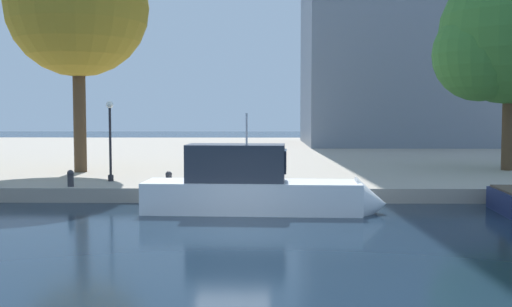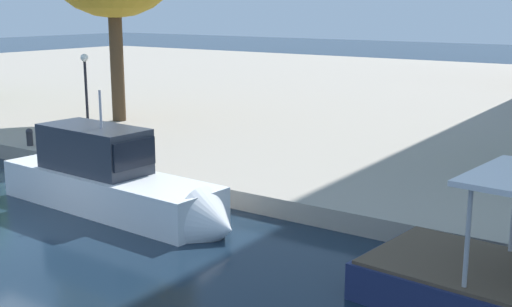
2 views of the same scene
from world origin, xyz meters
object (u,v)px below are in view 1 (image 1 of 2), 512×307
Objects in this scene: motor_yacht_1 at (262,193)px; mooring_bollard_1 at (169,178)px; tree_0 at (504,40)px; lamp_post at (110,137)px; mooring_bollard_2 at (71,178)px.

motor_yacht_1 is 5.29m from mooring_bollard_1.
motor_yacht_1 is 19.12m from tree_0.
lamp_post reaches higher than mooring_bollard_1.
mooring_bollard_2 is 3.05m from lamp_post.
mooring_bollard_1 is 0.06× the size of tree_0.
lamp_post is at bearing 147.46° from motor_yacht_1.
mooring_bollard_1 is at bearing 2.53° from mooring_bollard_2.
mooring_bollard_2 is at bearing -119.61° from lamp_post.
motor_yacht_1 reaches higher than mooring_bollard_2.
tree_0 is (21.01, 6.01, 5.27)m from lamp_post.
mooring_bollard_2 is (-8.58, 3.00, 0.29)m from motor_yacht_1.
motor_yacht_1 is 0.82× the size of tree_0.
mooring_bollard_2 is (-4.36, -0.19, 0.04)m from mooring_bollard_1.
tree_0 is at bearing 24.10° from mooring_bollard_1.
mooring_bollard_1 is (-4.21, 3.19, 0.25)m from motor_yacht_1.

